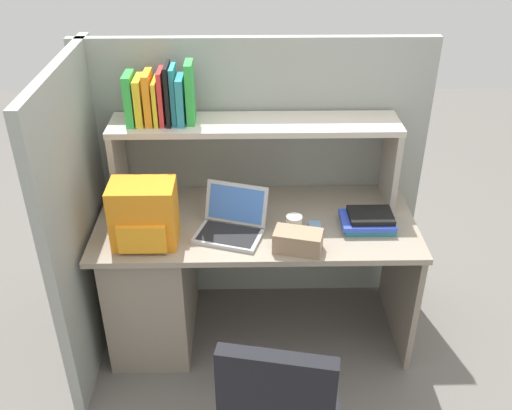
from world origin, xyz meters
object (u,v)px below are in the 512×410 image
backpack (144,215)px  paper_cup (294,226)px  laptop (232,223)px  computer_mouse (315,229)px  tissue_box (298,241)px

backpack → paper_cup: 0.71m
laptop → backpack: size_ratio=1.23×
backpack → paper_cup: size_ratio=2.91×
laptop → computer_mouse: size_ratio=3.61×
laptop → tissue_box: (0.31, -0.16, -0.00)m
tissue_box → backpack: bearing=-172.0°
backpack → paper_cup: (0.70, 0.05, -0.10)m
paper_cup → tissue_box: (0.01, -0.12, -0.00)m
paper_cup → backpack: bearing=-176.3°
computer_mouse → tissue_box: size_ratio=0.47×
tissue_box → paper_cup: bearing=108.5°
paper_cup → computer_mouse: bearing=15.2°
laptop → tissue_box: bearing=-26.8°
laptop → backpack: bearing=-169.4°
computer_mouse → tissue_box: (-0.10, -0.15, 0.03)m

